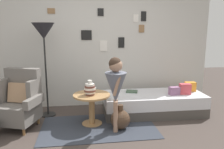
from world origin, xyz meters
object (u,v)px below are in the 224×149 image
Objects in this scene: daybed at (153,103)px; person_child at (116,84)px; demijohn_near at (120,119)px; book_on_daybed at (132,91)px; armchair at (19,101)px; floor_lamp at (44,35)px; vase_striped at (90,89)px; side_table at (92,102)px.

daybed is 1.22m from person_child.
person_child is 2.92× the size of demijohn_near.
book_on_daybed is 0.54× the size of demijohn_near.
demijohn_near is at bearing -11.79° from armchair.
daybed is 0.96m from demijohn_near.
floor_lamp is at bearing 143.45° from person_child.
armchair is 1.19m from vase_striped.
side_table is 0.36× the size of floor_lamp.
demijohn_near is at bearing -32.35° from floor_lamp.
side_table reaches higher than daybed.
armchair is 0.51× the size of daybed.
person_child reaches higher than daybed.
person_child reaches higher than armchair.
floor_lamp is at bearing 174.38° from daybed.
armchair reaches higher than side_table.
armchair is 1.64m from person_child.
armchair is at bearing -174.02° from daybed.
floor_lamp is (-2.01, 0.20, 1.31)m from daybed.
armchair is at bearing 175.85° from side_table.
daybed is 0.47m from book_on_daybed.
book_on_daybed is at bearing 61.00° from person_child.
person_child is 1.00m from book_on_daybed.
vase_striped is 0.70m from demijohn_near.
armchair is at bearing 168.21° from demijohn_near.
person_child reaches higher than vase_striped.
armchair reaches higher than book_on_daybed.
vase_striped is 0.15× the size of floor_lamp.
armchair is 0.81× the size of person_child.
side_table is at bearing -164.31° from daybed.
book_on_daybed is (-0.39, 0.15, 0.22)m from daybed.
daybed is 3.05× the size of side_table.
person_child is at bearing -119.00° from book_on_daybed.
vase_striped reaches higher than book_on_daybed.
book_on_daybed is (1.61, -0.05, -1.09)m from floor_lamp.
side_table is at bearing 137.77° from person_child.
demijohn_near is at bearing -29.81° from side_table.
book_on_daybed reaches higher than demijohn_near.
floor_lamp is 2.00m from demijohn_near.
armchair is 2.36× the size of demijohn_near.
vase_striped is 0.21× the size of person_child.
book_on_daybed is (2.01, 0.40, -0.02)m from armchair.
floor_lamp reaches higher than person_child.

